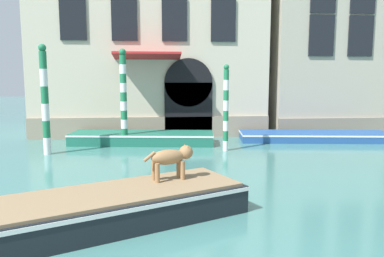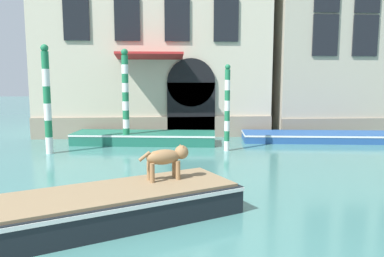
# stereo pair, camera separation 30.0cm
# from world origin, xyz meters

# --- Properties ---
(palazzo_right) EXTENTS (10.34, 6.13, 14.15)m
(palazzo_right) POSITION_xyz_m (11.76, 19.72, 7.06)
(palazzo_right) COLOR #B2A893
(palazzo_right) RESTS_ON ground_plane
(boat_foreground) EXTENTS (6.82, 4.40, 0.66)m
(boat_foreground) POSITION_xyz_m (-1.07, 5.55, 0.35)
(boat_foreground) COLOR black
(boat_foreground) RESTS_ON ground_plane
(dog_on_deck) EXTENTS (1.14, 0.59, 0.79)m
(dog_on_deck) POSITION_xyz_m (0.66, 6.57, 1.17)
(dog_on_deck) COLOR #997047
(dog_on_deck) RESTS_ON boat_foreground
(boat_moored_near_palazzo) EXTENTS (6.56, 2.61, 0.52)m
(boat_moored_near_palazzo) POSITION_xyz_m (-0.28, 15.08, 0.27)
(boat_moored_near_palazzo) COLOR #1E6651
(boat_moored_near_palazzo) RESTS_ON ground_plane
(boat_moored_far) EXTENTS (7.15, 2.71, 0.40)m
(boat_moored_far) POSITION_xyz_m (7.80, 15.09, 0.22)
(boat_moored_far) COLOR #234C8C
(boat_moored_far) RESTS_ON ground_plane
(mooring_pole_0) EXTENTS (0.29, 0.29, 4.22)m
(mooring_pole_0) POSITION_xyz_m (-3.89, 13.08, 2.13)
(mooring_pole_0) COLOR white
(mooring_pole_0) RESTS_ON ground_plane
(mooring_pole_1) EXTENTS (0.29, 0.29, 4.18)m
(mooring_pole_1) POSITION_xyz_m (-1.03, 14.53, 2.11)
(mooring_pole_1) COLOR white
(mooring_pole_1) RESTS_ON ground_plane
(mooring_pole_3) EXTENTS (0.22, 0.22, 3.49)m
(mooring_pole_3) POSITION_xyz_m (3.15, 13.09, 1.76)
(mooring_pole_3) COLOR white
(mooring_pole_3) RESTS_ON ground_plane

